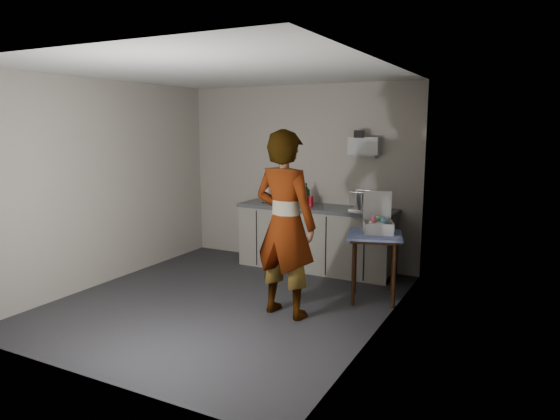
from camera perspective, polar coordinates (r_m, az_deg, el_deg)
The scene contains 15 objects.
ground at distance 5.94m, azimuth -6.19°, elevation -10.35°, with size 4.00×4.00×0.00m, color #25262A.
wall_back at distance 7.35m, azimuth 2.23°, elevation 4.00°, with size 3.60×0.02×2.60m, color beige.
wall_right at distance 4.87m, azimuth 11.36°, elevation 0.89°, with size 0.02×4.00×2.60m, color beige.
wall_left at distance 6.78m, azimuth -19.12°, elevation 2.98°, with size 0.02×4.00×2.60m, color beige.
ceiling at distance 5.61m, azimuth -6.69°, elevation 15.41°, with size 3.60×4.00×0.01m, color white.
kitchen_counter at distance 7.07m, azimuth 4.12°, elevation -3.43°, with size 2.24×0.62×0.91m.
wall_shelf at distance 6.89m, azimuth 9.60°, elevation 7.21°, with size 0.42×0.18×0.37m.
side_table at distance 5.87m, azimuth 10.75°, elevation -3.67°, with size 0.76×0.76×0.79m.
standing_man at distance 5.27m, azimuth 0.58°, elevation -1.65°, with size 0.73×0.48×1.99m, color #B2A593.
soap_bottle at distance 7.02m, azimuth 3.00°, elevation 1.81°, with size 0.12×0.12×0.32m, color black.
soda_can at distance 6.98m, azimuth 3.54°, elevation 1.02°, with size 0.07×0.07×0.14m, color red.
dark_bottle at distance 7.08m, azimuth 1.62°, elevation 1.45°, with size 0.06×0.06×0.21m, color black.
paper_towel at distance 7.27m, azimuth -1.52°, elevation 1.80°, with size 0.14×0.14×0.26m.
dish_rack at distance 6.73m, azimuth 9.63°, elevation 0.48°, with size 0.37×0.28×0.26m.
bakery_box at distance 5.91m, azimuth 11.12°, elevation -1.55°, with size 0.44×0.44×0.47m.
Camera 1 is at (3.11, -4.63, 2.03)m, focal length 32.00 mm.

